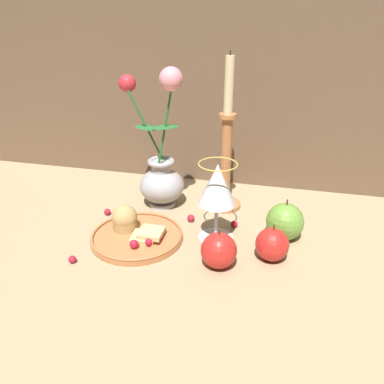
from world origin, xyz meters
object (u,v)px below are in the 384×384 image
object	(u,v)px
vase	(161,170)
apple_beside_vase	(285,222)
apple_at_table_edge	(219,250)
wine_glass	(217,188)
candlestick	(226,157)
plate_with_pastries	(134,231)
apple_near_glass	(272,244)

from	to	relation	value
vase	apple_beside_vase	bearing A→B (deg)	-16.41
apple_at_table_edge	wine_glass	bearing A→B (deg)	103.13
wine_glass	apple_at_table_edge	xyz separation A→B (m)	(0.02, -0.10, -0.09)
vase	candlestick	world-z (taller)	candlestick
wine_glass	candlestick	xyz separation A→B (m)	(-0.01, 0.15, 0.01)
wine_glass	apple_at_table_edge	distance (m)	0.13
plate_with_pastries	apple_near_glass	bearing A→B (deg)	-1.71
plate_with_pastries	apple_beside_vase	bearing A→B (deg)	13.69
vase	wine_glass	size ratio (longest dim) A/B	1.98
apple_at_table_edge	plate_with_pastries	bearing A→B (deg)	163.90
wine_glass	apple_near_glass	bearing A→B (deg)	-23.41
candlestick	plate_with_pastries	bearing A→B (deg)	-130.34
wine_glass	apple_at_table_edge	bearing A→B (deg)	-76.87
wine_glass	apple_beside_vase	size ratio (longest dim) A/B	1.86
vase	wine_glass	xyz separation A→B (m)	(0.16, -0.12, 0.02)
wine_glass	apple_near_glass	world-z (taller)	wine_glass
plate_with_pastries	apple_at_table_edge	xyz separation A→B (m)	(0.20, -0.06, 0.02)
apple_at_table_edge	apple_beside_vase	bearing A→B (deg)	47.95
apple_at_table_edge	apple_near_glass	bearing A→B (deg)	25.94
apple_beside_vase	plate_with_pastries	bearing A→B (deg)	-166.31
apple_beside_vase	wine_glass	bearing A→B (deg)	-167.01
vase	plate_with_pastries	size ratio (longest dim) A/B	1.72
plate_with_pastries	wine_glass	world-z (taller)	wine_glass
apple_beside_vase	apple_near_glass	size ratio (longest dim) A/B	1.18
apple_beside_vase	apple_at_table_edge	distance (m)	0.18
vase	plate_with_pastries	distance (m)	0.19
vase	apple_beside_vase	world-z (taller)	vase
wine_glass	candlestick	bearing A→B (deg)	92.29
plate_with_pastries	apple_beside_vase	distance (m)	0.33
plate_with_pastries	wine_glass	size ratio (longest dim) A/B	1.15
apple_near_glass	candlestick	bearing A→B (deg)	121.96
vase	apple_near_glass	distance (m)	0.34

